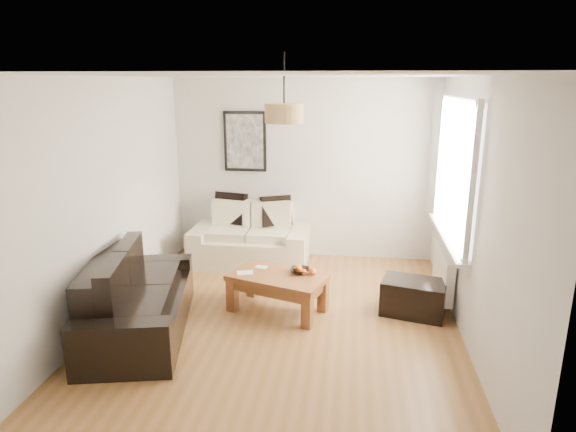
# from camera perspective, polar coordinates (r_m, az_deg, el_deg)

# --- Properties ---
(floor) EXTENTS (4.50, 4.50, 0.00)m
(floor) POSITION_cam_1_polar(r_m,az_deg,el_deg) (5.50, -0.86, -12.29)
(floor) COLOR brown
(floor) RESTS_ON ground
(ceiling) EXTENTS (3.80, 4.50, 0.00)m
(ceiling) POSITION_cam_1_polar(r_m,az_deg,el_deg) (4.87, -0.99, 15.94)
(ceiling) COLOR white
(ceiling) RESTS_ON floor
(wall_back) EXTENTS (3.80, 0.04, 2.60)m
(wall_back) POSITION_cam_1_polar(r_m,az_deg,el_deg) (7.21, 1.77, 5.37)
(wall_back) COLOR silver
(wall_back) RESTS_ON floor
(wall_front) EXTENTS (3.80, 0.04, 2.60)m
(wall_front) POSITION_cam_1_polar(r_m,az_deg,el_deg) (2.94, -7.60, -9.95)
(wall_front) COLOR silver
(wall_front) RESTS_ON floor
(wall_left) EXTENTS (0.04, 4.50, 2.60)m
(wall_left) POSITION_cam_1_polar(r_m,az_deg,el_deg) (5.63, -20.43, 1.54)
(wall_left) COLOR silver
(wall_left) RESTS_ON floor
(wall_right) EXTENTS (0.04, 4.50, 2.60)m
(wall_right) POSITION_cam_1_polar(r_m,az_deg,el_deg) (5.11, 20.67, 0.17)
(wall_right) COLOR silver
(wall_right) RESTS_ON floor
(window_bay) EXTENTS (0.14, 1.90, 1.60)m
(window_bay) POSITION_cam_1_polar(r_m,az_deg,el_deg) (5.80, 18.88, 5.11)
(window_bay) COLOR white
(window_bay) RESTS_ON wall_right
(radiator) EXTENTS (0.10, 0.90, 0.52)m
(radiator) POSITION_cam_1_polar(r_m,az_deg,el_deg) (6.11, 17.53, -6.18)
(radiator) COLOR white
(radiator) RESTS_ON wall_right
(poster) EXTENTS (0.62, 0.04, 0.87)m
(poster) POSITION_cam_1_polar(r_m,az_deg,el_deg) (7.26, -4.99, 8.58)
(poster) COLOR black
(poster) RESTS_ON wall_back
(pendant_shade) EXTENTS (0.40, 0.40, 0.20)m
(pendant_shade) POSITION_cam_1_polar(r_m,az_deg,el_deg) (5.17, -0.46, 11.81)
(pendant_shade) COLOR tan
(pendant_shade) RESTS_ON ceiling
(loveseat_cream) EXTENTS (1.65, 0.91, 0.82)m
(loveseat_cream) POSITION_cam_1_polar(r_m,az_deg,el_deg) (7.08, -4.41, -2.28)
(loveseat_cream) COLOR beige
(loveseat_cream) RESTS_ON floor
(sofa_leather) EXTENTS (1.28, 2.00, 0.80)m
(sofa_leather) POSITION_cam_1_polar(r_m,az_deg,el_deg) (5.39, -16.88, -8.84)
(sofa_leather) COLOR black
(sofa_leather) RESTS_ON floor
(coffee_table) EXTENTS (1.20, 0.89, 0.44)m
(coffee_table) POSITION_cam_1_polar(r_m,az_deg,el_deg) (5.68, -1.20, -8.88)
(coffee_table) COLOR brown
(coffee_table) RESTS_ON floor
(ottoman) EXTENTS (0.78, 0.60, 0.39)m
(ottoman) POSITION_cam_1_polar(r_m,az_deg,el_deg) (5.80, 14.31, -9.10)
(ottoman) COLOR black
(ottoman) RESTS_ON floor
(cushion_left) EXTENTS (0.48, 0.24, 0.46)m
(cushion_left) POSITION_cam_1_polar(r_m,az_deg,el_deg) (7.25, -6.68, 0.89)
(cushion_left) COLOR black
(cushion_left) RESTS_ON loveseat_cream
(cushion_right) EXTENTS (0.45, 0.30, 0.44)m
(cushion_right) POSITION_cam_1_polar(r_m,az_deg,el_deg) (7.11, -1.39, 0.60)
(cushion_right) COLOR black
(cushion_right) RESTS_ON loveseat_cream
(fruit_bowl) EXTENTS (0.23, 0.23, 0.05)m
(fruit_bowl) POSITION_cam_1_polar(r_m,az_deg,el_deg) (5.64, 1.41, -6.34)
(fruit_bowl) COLOR black
(fruit_bowl) RESTS_ON coffee_table
(orange_a) EXTENTS (0.08, 0.08, 0.07)m
(orange_a) POSITION_cam_1_polar(r_m,az_deg,el_deg) (5.57, 1.82, -6.48)
(orange_a) COLOR #FF6215
(orange_a) RESTS_ON fruit_bowl
(orange_b) EXTENTS (0.08, 0.08, 0.08)m
(orange_b) POSITION_cam_1_polar(r_m,az_deg,el_deg) (5.59, 2.87, -6.44)
(orange_b) COLOR #DD5612
(orange_b) RESTS_ON fruit_bowl
(orange_c) EXTENTS (0.10, 0.10, 0.09)m
(orange_c) POSITION_cam_1_polar(r_m,az_deg,el_deg) (5.67, 1.22, -6.07)
(orange_c) COLOR orange
(orange_c) RESTS_ON fruit_bowl
(papers) EXTENTS (0.21, 0.17, 0.01)m
(papers) POSITION_cam_1_polar(r_m,az_deg,el_deg) (5.66, -4.99, -6.56)
(papers) COLOR white
(papers) RESTS_ON coffee_table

